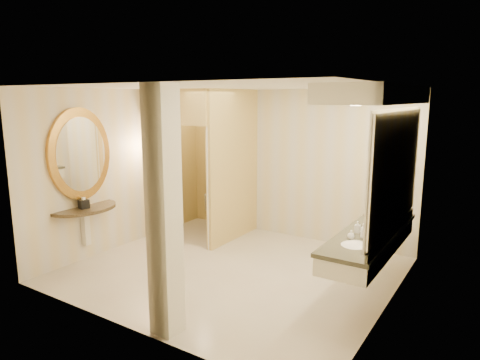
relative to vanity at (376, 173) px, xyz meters
name	(u,v)px	position (x,y,z in m)	size (l,w,h in m)	color
floor	(232,270)	(-1.98, -0.28, -1.63)	(4.50, 4.50, 0.00)	beige
ceiling	(231,87)	(-1.98, -0.28, 1.07)	(4.50, 4.50, 0.00)	silver
wall_back	(292,164)	(-1.98, 1.72, -0.28)	(4.50, 0.02, 2.70)	beige
wall_front	(126,213)	(-1.98, -2.28, -0.28)	(4.50, 0.02, 2.70)	beige
wall_left	(123,169)	(-4.23, -0.28, -0.28)	(0.02, 4.00, 2.70)	beige
wall_right	(391,203)	(0.27, -0.28, -0.28)	(0.02, 4.00, 2.70)	beige
toilet_closet	(210,165)	(-3.10, 0.69, -0.24)	(1.50, 1.55, 2.70)	#E6D678
wall_sconce	(154,145)	(-3.90, 0.15, 0.10)	(0.14, 0.14, 0.42)	#D28B43
vanity	(376,173)	(0.00, 0.00, 0.00)	(0.75, 2.46, 2.09)	silver
console_shelf	(81,177)	(-4.19, -1.17, -0.28)	(1.10, 1.10, 2.00)	black
pillar	(164,214)	(-1.63, -2.08, -0.28)	(0.28, 0.28, 2.70)	silver
tissue_box	(84,204)	(-4.08, -1.24, -0.69)	(0.13, 0.13, 0.13)	black
toilet	(224,210)	(-3.26, 1.37, -1.24)	(0.43, 0.76, 0.78)	white
soap_bottle_a	(358,227)	(-0.15, -0.15, -0.68)	(0.07, 0.07, 0.15)	beige
soap_bottle_b	(351,235)	(-0.14, -0.43, -0.70)	(0.08, 0.08, 0.11)	silver
soap_bottle_c	(364,231)	(-0.02, -0.32, -0.66)	(0.07, 0.07, 0.18)	#C6B28C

